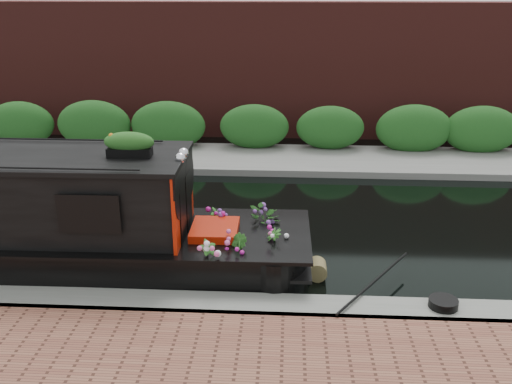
{
  "coord_description": "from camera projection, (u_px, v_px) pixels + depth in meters",
  "views": [
    {
      "loc": [
        1.13,
        -10.4,
        4.63
      ],
      "look_at": [
        0.56,
        -0.6,
        0.95
      ],
      "focal_mm": 40.0,
      "sensor_mm": 36.0,
      "label": 1
    }
  ],
  "objects": [
    {
      "name": "rope_fender",
      "position": [
        317.0,
        269.0,
        9.35
      ],
      "size": [
        0.31,
        0.35,
        0.31
      ],
      "primitive_type": "cylinder",
      "rotation": [
        1.57,
        0.0,
        0.0
      ],
      "color": "olive",
      "rests_on": "ground"
    },
    {
      "name": "ground",
      "position": [
        230.0,
        225.0,
        11.41
      ],
      "size": [
        80.0,
        80.0,
        0.0
      ],
      "primitive_type": "plane",
      "color": "black",
      "rests_on": "ground"
    },
    {
      "name": "far_bank_path",
      "position": [
        246.0,
        162.0,
        15.33
      ],
      "size": [
        40.0,
        2.4,
        0.34
      ],
      "primitive_type": "cube",
      "color": "slate",
      "rests_on": "ground"
    },
    {
      "name": "far_hedge",
      "position": [
        248.0,
        152.0,
        16.17
      ],
      "size": [
        40.0,
        1.1,
        2.8
      ],
      "primitive_type": "cube",
      "color": "#1F531C",
      "rests_on": "ground"
    },
    {
      "name": "coiled_mooring_rope",
      "position": [
        443.0,
        303.0,
        8.09
      ],
      "size": [
        0.42,
        0.42,
        0.12
      ],
      "primitive_type": "cylinder",
      "color": "black",
      "rests_on": "near_bank_coping"
    },
    {
      "name": "near_bank_coping",
      "position": [
        207.0,
        317.0,
        8.32
      ],
      "size": [
        40.0,
        0.6,
        0.5
      ],
      "primitive_type": "cube",
      "color": "slate",
      "rests_on": "ground"
    },
    {
      "name": "far_brick_wall",
      "position": [
        253.0,
        134.0,
        18.14
      ],
      "size": [
        40.0,
        1.0,
        8.0
      ],
      "primitive_type": "cube",
      "color": "#4E1E1A",
      "rests_on": "ground"
    }
  ]
}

